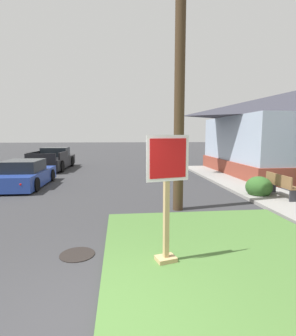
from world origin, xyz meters
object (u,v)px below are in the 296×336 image
Objects in this scene: pickup_truck_black at (53,160)px; manhole_cover at (77,254)px; street_bench at (281,184)px; stop_sign at (167,199)px; parked_sedan_blue at (25,175)px; utility_pole at (180,61)px.

manhole_cover is at bearing -74.93° from pickup_truck_black.
street_bench is at bearing 29.48° from manhole_cover.
stop_sign is 0.55× the size of parked_sedan_blue.
manhole_cover is 7.82m from street_bench.
utility_pole reaches higher than manhole_cover.
stop_sign is 0.26× the size of utility_pole.
manhole_cover is 8.33m from parked_sedan_blue.
parked_sedan_blue is 8.74m from utility_pole.
utility_pole is at bearing 47.59° from manhole_cover.
parked_sedan_blue reaches higher than street_bench.
stop_sign is 2.21m from manhole_cover.
utility_pole is at bearing -59.38° from pickup_truck_black.
pickup_truck_black is 3.34× the size of street_bench.
stop_sign is 15.58m from pickup_truck_black.
utility_pole is at bearing -36.00° from parked_sedan_blue.
street_bench is at bearing 41.28° from stop_sign.
parked_sedan_blue is at bearing 115.02° from manhole_cover.
stop_sign is at bearing -19.86° from manhole_cover.
manhole_cover is 0.43× the size of street_bench.
pickup_truck_black is (-0.24, 6.43, 0.08)m from parked_sedan_blue.
street_bench is (10.31, -3.69, 0.05)m from parked_sedan_blue.
stop_sign is at bearing -57.32° from parked_sedan_blue.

